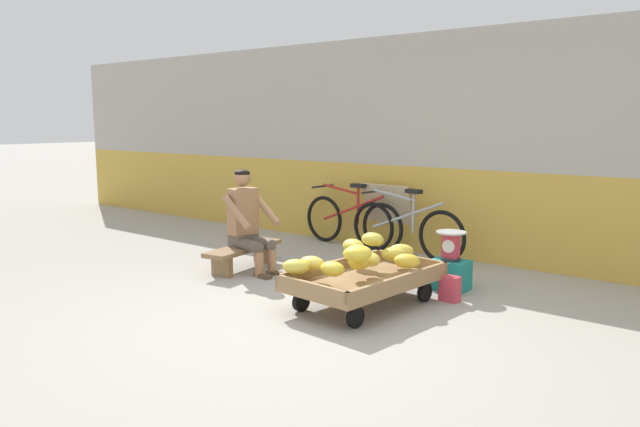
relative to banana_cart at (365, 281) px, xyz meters
name	(u,v)px	position (x,y,z in m)	size (l,w,h in m)	color
ground_plane	(302,324)	(-0.12, -0.74, -0.24)	(80.00, 80.00, 0.00)	#A39E93
back_wall	(472,146)	(-0.12, 2.45, 1.13)	(16.00, 0.30, 2.75)	gold
banana_cart	(365,281)	(0.00, 0.00, 0.00)	(0.96, 1.51, 0.36)	#99754C
banana_pile	(360,256)	(-0.05, 0.00, 0.22)	(0.93, 1.39, 0.26)	gold
low_bench	(244,252)	(-1.87, 0.30, -0.04)	(0.45, 1.13, 0.27)	olive
vendor_seated	(248,221)	(-1.79, 0.29, 0.33)	(0.71, 0.54, 1.14)	#9E704C
plastic_crate	(450,275)	(0.35, 1.00, -0.09)	(0.36, 0.28, 0.30)	#19847F
weighing_scale	(451,245)	(0.35, 1.00, 0.21)	(0.30, 0.30, 0.29)	#28282D
bicycle_near_left	(352,221)	(-1.64, 2.09, 0.11)	(1.66, 0.48, 0.86)	black
bicycle_far_left	(406,229)	(-0.75, 1.99, 0.11)	(1.66, 0.48, 0.86)	black
sign_board	(389,217)	(-1.18, 2.29, 0.19)	(0.70, 0.29, 0.87)	#C6B289
shopping_bag	(450,289)	(0.54, 0.63, -0.12)	(0.18, 0.12, 0.24)	#D13D4C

